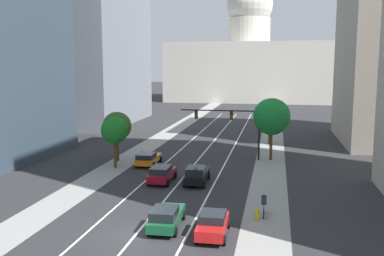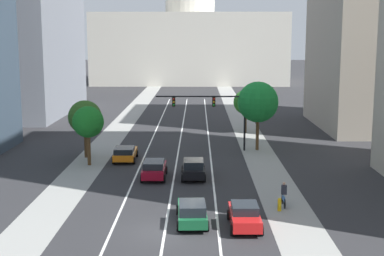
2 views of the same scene
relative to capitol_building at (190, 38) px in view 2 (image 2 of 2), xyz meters
The scene contains 19 objects.
ground_plane 70.08m from the capitol_building, 90.00° to the right, with size 400.00×400.00×0.00m, color #2B2B2D.
sidewalk_left 75.45m from the capitol_building, 96.21° to the right, with size 3.26×130.00×0.01m, color gray.
sidewalk_right 75.45m from the capitol_building, 83.79° to the right, with size 3.26×130.00×0.01m, color gray.
lane_stripe_left 84.98m from the capitol_building, 92.19° to the right, with size 0.16×90.00×0.01m, color white.
lane_stripe_center 84.92m from the capitol_building, 90.00° to the right, with size 0.16×90.00×0.01m, color white.
lane_stripe_right 84.98m from the capitol_building, 87.81° to the right, with size 0.16×90.00×0.01m, color white.
capitol_building is the anchor object (origin of this frame).
car_crimson 97.29m from the capitol_building, 90.95° to the right, with size 1.99×4.37×1.53m.
car_green 108.32m from the capitol_building, 89.14° to the right, with size 2.12×4.69×1.52m.
car_black 97.11m from the capitol_building, 89.04° to the right, with size 2.04×4.57×1.61m.
car_orange 91.13m from the capitol_building, 93.06° to the right, with size 2.16×4.50×1.42m.
car_red 109.03m from the capitol_building, 87.45° to the right, with size 1.98×4.24×1.51m.
traffic_signal_mast 85.88m from the capitol_building, 87.52° to the right, with size 9.11×0.39×6.00m.
fire_hydrant 106.02m from the capitol_building, 85.95° to the right, with size 0.26×0.35×0.91m.
cyclist 104.96m from the capitol_building, 85.67° to the right, with size 0.36×1.70×1.72m.
street_tree_mid_left 89.64m from the capitol_building, 95.66° to the right, with size 3.21×3.21×5.55m.
street_tree_near_left 92.77m from the capitol_building, 94.88° to the right, with size 2.84×2.84×5.40m.
street_tree_near_right 85.79m from the capitol_building, 84.58° to the right, with size 4.16×4.16×7.05m.
street_tree_mid_right 75.81m from the capitol_building, 84.12° to the right, with size 2.94×2.94×5.21m.
Camera 2 is at (1.95, -31.40, 11.58)m, focal length 51.32 mm.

